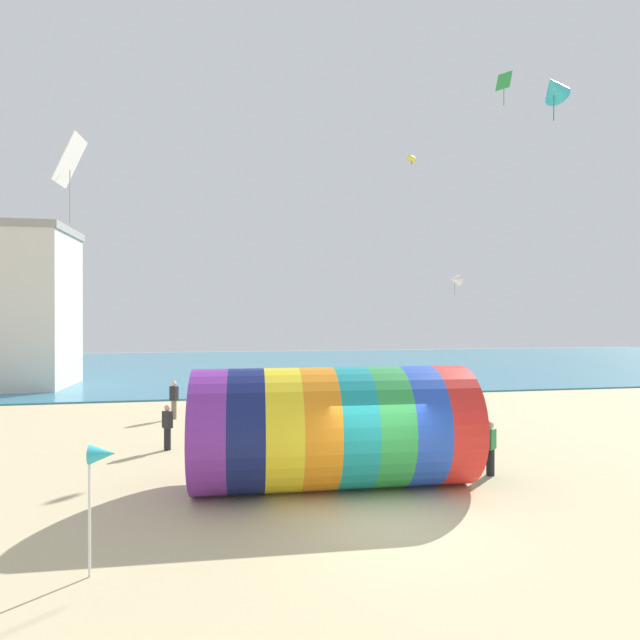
{
  "coord_description": "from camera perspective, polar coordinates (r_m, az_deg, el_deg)",
  "views": [
    {
      "loc": [
        -3.65,
        -11.06,
        4.69
      ],
      "look_at": [
        -0.89,
        4.5,
        4.63
      ],
      "focal_mm": 28.0,
      "sensor_mm": 36.0,
      "label": 1
    }
  ],
  "objects": [
    {
      "name": "kite_white_delta",
      "position": [
        31.33,
        15.14,
        4.47
      ],
      "size": [
        0.97,
        0.94,
        1.31
      ],
      "color": "white"
    },
    {
      "name": "kite_cyan_delta",
      "position": [
        19.67,
        25.16,
        22.91
      ],
      "size": [
        1.32,
        1.27,
        1.61
      ],
      "color": "#2DB2C6"
    },
    {
      "name": "ground_plane",
      "position": [
        12.56,
        8.19,
        -21.73
      ],
      "size": [
        120.0,
        120.0,
        0.0
      ],
      "primitive_type": "plane",
      "color": "#CCBA8C"
    },
    {
      "name": "kite_yellow_parafoil",
      "position": [
        28.95,
        10.44,
        17.68
      ],
      "size": [
        0.9,
        0.91,
        0.48
      ],
      "color": "yellow"
    },
    {
      "name": "beach_flag",
      "position": [
        10.21,
        -23.74,
        -14.37
      ],
      "size": [
        0.47,
        0.36,
        2.4
      ],
      "color": "silver",
      "rests_on": "ground"
    },
    {
      "name": "bystander_near_water",
      "position": [
        24.39,
        -16.35,
        -8.69
      ],
      "size": [
        0.42,
        0.39,
        1.78
      ],
      "color": "#726651",
      "rests_on": "ground"
    },
    {
      "name": "kite_green_diamond",
      "position": [
        27.84,
        20.27,
        24.19
      ],
      "size": [
        0.75,
        0.79,
        1.64
      ],
      "color": "green"
    },
    {
      "name": "bystander_mid_beach",
      "position": [
        18.91,
        -17.04,
        -11.62
      ],
      "size": [
        0.4,
        0.42,
        1.61
      ],
      "color": "black",
      "rests_on": "ground"
    },
    {
      "name": "kite_white_diamond",
      "position": [
        17.09,
        -26.68,
        15.91
      ],
      "size": [
        0.72,
        1.1,
        2.56
      ],
      "color": "white"
    },
    {
      "name": "giant_inflatable_tube",
      "position": [
        14.17,
        1.55,
        -12.13
      ],
      "size": [
        7.75,
        3.57,
        3.33
      ],
      "color": "purple",
      "rests_on": "ground"
    },
    {
      "name": "kite_handler",
      "position": [
        16.17,
        18.89,
        -13.67
      ],
      "size": [
        0.42,
        0.39,
        1.61
      ],
      "color": "black",
      "rests_on": "ground"
    },
    {
      "name": "sea",
      "position": [
        49.54,
        -5.8,
        -5.16
      ],
      "size": [
        120.0,
        40.0,
        0.1
      ],
      "primitive_type": "cube",
      "color": "teal",
      "rests_on": "ground"
    }
  ]
}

